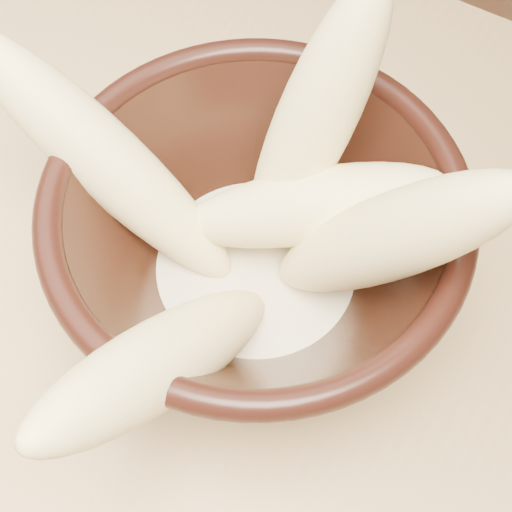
% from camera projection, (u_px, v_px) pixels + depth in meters
% --- Properties ---
extents(table, '(1.20, 0.80, 0.75)m').
position_uv_depth(table, '(27.00, 296.00, 0.57)').
color(table, tan).
rests_on(table, ground).
extents(bowl, '(0.24, 0.24, 0.13)m').
position_uv_depth(bowl, '(256.00, 247.00, 0.42)').
color(bowl, black).
rests_on(bowl, table).
extents(milk_puddle, '(0.13, 0.13, 0.02)m').
position_uv_depth(milk_puddle, '(256.00, 272.00, 0.45)').
color(milk_puddle, beige).
rests_on(milk_puddle, bowl).
extents(banana_upright, '(0.08, 0.12, 0.19)m').
position_uv_depth(banana_upright, '(312.00, 126.00, 0.39)').
color(banana_upright, '#F4E490').
rests_on(banana_upright, bowl).
extents(banana_left, '(0.18, 0.04, 0.16)m').
position_uv_depth(banana_left, '(107.00, 162.00, 0.40)').
color(banana_left, '#F4E490').
rests_on(banana_left, bowl).
extents(banana_right, '(0.14, 0.06, 0.18)m').
position_uv_depth(banana_right, '(382.00, 240.00, 0.36)').
color(banana_right, '#F4E490').
rests_on(banana_right, bowl).
extents(banana_across, '(0.16, 0.11, 0.10)m').
position_uv_depth(banana_across, '(310.00, 206.00, 0.40)').
color(banana_across, '#F4E490').
rests_on(banana_across, bowl).
extents(banana_front, '(0.07, 0.18, 0.15)m').
position_uv_depth(banana_front, '(165.00, 359.00, 0.35)').
color(banana_front, '#F4E490').
rests_on(banana_front, bowl).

